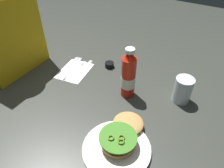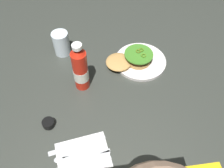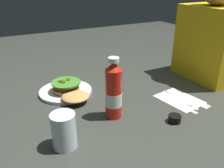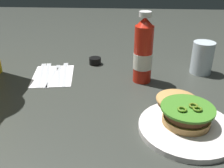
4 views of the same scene
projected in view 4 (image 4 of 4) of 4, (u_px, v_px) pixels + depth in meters
ground_plane at (130, 98)px, 0.78m from camera, size 3.00×3.00×0.00m
dinner_plate at (187, 128)px, 0.64m from camera, size 0.24×0.24×0.01m
burger_sandwich at (183, 109)px, 0.67m from camera, size 0.22×0.13×0.05m
ketchup_bottle at (143, 52)px, 0.85m from camera, size 0.06×0.06×0.24m
water_glass at (202, 58)px, 0.93m from camera, size 0.08×0.08×0.12m
condiment_cup at (95, 61)px, 1.03m from camera, size 0.05×0.05×0.03m
napkin at (53, 76)px, 0.93m from camera, size 0.20×0.17×0.00m
butter_knife at (65, 71)px, 0.95m from camera, size 0.21×0.05×0.00m
fork_utensil at (59, 73)px, 0.95m from camera, size 0.17×0.06×0.00m
spoon_utensil at (55, 71)px, 0.95m from camera, size 0.20×0.03×0.00m
steak_knife at (47, 72)px, 0.95m from camera, size 0.22×0.06×0.00m
table_knife at (42, 72)px, 0.95m from camera, size 0.21×0.06×0.00m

